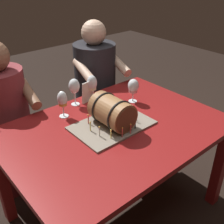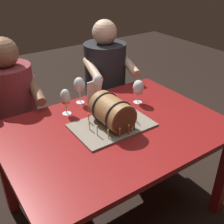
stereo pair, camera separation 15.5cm
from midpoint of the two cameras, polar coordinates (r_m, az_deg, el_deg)
ground_plane at (r=2.18m, az=-1.61°, el=-19.34°), size 8.00×8.00×0.00m
dining_table at (r=1.76m, az=-1.89°, el=-5.90°), size 1.35×0.97×0.72m
barrel_cake at (r=1.67m, az=-2.65°, el=-0.46°), size 0.48×0.32×0.20m
wine_glass_rose at (r=1.95m, az=2.14°, el=5.16°), size 0.08×0.08×0.17m
wine_glass_empty at (r=1.93m, az=-10.12°, el=5.14°), size 0.08×0.08×0.20m
wine_glass_amber at (r=1.80m, az=-12.66°, el=2.37°), size 0.06×0.06×0.18m
wine_glass_white at (r=1.97m, az=-6.40°, el=5.71°), size 0.07×0.07×0.20m
menu_card at (r=1.97m, az=-7.21°, el=4.10°), size 0.11×0.04×0.16m
person_seated_left at (r=2.21m, az=-22.55°, el=-2.59°), size 0.41×0.50×1.18m
person_seated_right at (r=2.51m, az=-5.14°, el=4.12°), size 0.46×0.53×1.20m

